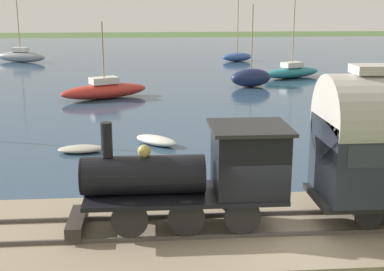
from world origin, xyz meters
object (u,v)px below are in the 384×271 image
Objects in this scene: sailboat_teal at (292,72)px; rowboat_near_shore at (156,140)px; sailboat_gray at (21,56)px; rowboat_far_out at (81,149)px; steam_locomotive at (203,170)px; sailboat_navy at (251,78)px; sailboat_blue at (237,56)px; sailboat_red at (104,90)px.

sailboat_teal is 3.45× the size of rowboat_near_shore.
sailboat_gray is 3.82× the size of rowboat_far_out.
sailboat_navy reaches higher than steam_locomotive.
rowboat_near_shore is (-34.25, 9.43, -0.34)m from sailboat_blue.
sailboat_gray is 3.35× the size of rowboat_near_shore.
steam_locomotive is 33.56m from sailboat_teal.
sailboat_red is 1.01× the size of sailboat_navy.
sailboat_blue is at bearing -23.52° from rowboat_far_out.
sailboat_blue reaches higher than sailboat_navy.
steam_locomotive is 48.38m from sailboat_gray.
steam_locomotive is 45.48m from sailboat_blue.
sailboat_red is at bearing -133.16° from sailboat_gray.
sailboat_teal is (8.79, -15.54, -0.03)m from sailboat_red.
steam_locomotive is 23.41m from sailboat_red.
sailboat_blue is (-1.10, -23.70, -0.10)m from sailboat_gray.
sailboat_blue reaches higher than sailboat_gray.
sailboat_gray is 29.95m from sailboat_teal.
sailboat_blue reaches higher than rowboat_far_out.
sailboat_gray is at bearing 36.14° from sailboat_teal.
sailboat_red is at bearing 99.09° from sailboat_navy.
rowboat_near_shore is at bearing 6.58° from steam_locomotive.
steam_locomotive is 2.58× the size of rowboat_near_shore.
sailboat_gray reaches higher than sailboat_red.
sailboat_navy is (-18.72, -21.94, 0.09)m from sailboat_gray.
rowboat_far_out is at bearing 149.03° from rowboat_near_shore.
sailboat_blue is at bearing -10.42° from steam_locomotive.
steam_locomotive is 0.97× the size of sailboat_navy.
sailboat_teal is 24.47m from rowboat_near_shore.
steam_locomotive is 0.77× the size of sailboat_gray.
sailboat_gray reaches higher than sailboat_navy.
sailboat_gray reaches higher than steam_locomotive.
sailboat_navy is 6.42m from sailboat_teal.
sailboat_blue reaches higher than steam_locomotive.
sailboat_navy is 0.77× the size of sailboat_teal.
sailboat_blue is (21.80, -12.82, -0.03)m from sailboat_red.
sailboat_navy is (4.19, -11.07, 0.16)m from sailboat_red.
sailboat_gray is 1.25× the size of sailboat_red.
rowboat_near_shore is at bearing 151.81° from sailboat_blue.
sailboat_teal reaches higher than sailboat_navy.
sailboat_gray is 0.89× the size of sailboat_blue.
sailboat_blue is 4.27× the size of rowboat_far_out.
steam_locomotive is at bearing -139.88° from sailboat_gray.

